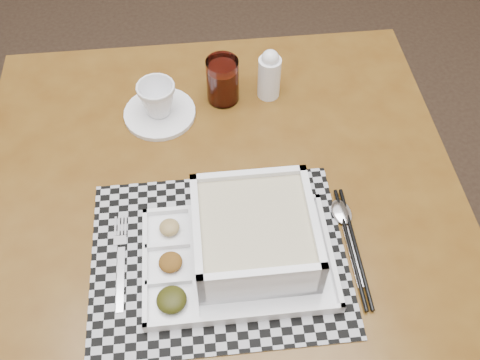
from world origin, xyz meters
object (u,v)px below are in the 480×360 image
dining_table (221,221)px  serving_tray (249,240)px  creamer_bottle (269,74)px  cup (157,99)px  juice_glass (223,82)px

dining_table → serving_tray: 0.17m
dining_table → creamer_bottle: 0.32m
creamer_bottle → serving_tray: bearing=-108.4°
cup → juice_glass: (0.14, 0.02, 0.00)m
serving_tray → creamer_bottle: size_ratio=2.89×
dining_table → cup: (-0.08, 0.24, 0.12)m
juice_glass → creamer_bottle: (0.10, -0.01, 0.01)m
cup → dining_table: bearing=-72.6°
serving_tray → cup: size_ratio=4.32×
serving_tray → dining_table: bearing=104.1°
dining_table → juice_glass: 0.29m
serving_tray → creamer_bottle: bearing=71.6°
dining_table → creamer_bottle: size_ratio=8.54×
dining_table → creamer_bottle: bearing=58.9°
cup → juice_glass: size_ratio=0.78×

